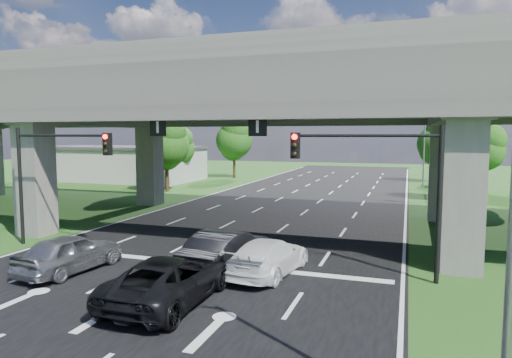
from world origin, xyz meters
The scene contains 19 objects.
ground centered at (0.00, 0.00, 0.00)m, with size 160.00×160.00×0.00m, color #264D18.
road centered at (0.00, 10.00, 0.01)m, with size 18.00×120.00×0.03m, color black.
overpass centered at (0.00, 12.00, 7.92)m, with size 80.00×15.00×10.00m.
warehouse centered at (-26.00, 35.00, 2.00)m, with size 20.00×10.00×4.00m, color #9E9E99.
signal_right centered at (7.82, 3.94, 4.19)m, with size 5.76×0.54×6.00m.
signal_left centered at (-7.82, 3.94, 4.19)m, with size 5.76×0.54×6.00m.
streetlight_near centered at (10.10, -6.00, 5.85)m, with size 3.38×0.25×10.00m.
streetlight_far centered at (10.10, 24.00, 5.85)m, with size 3.38×0.25×10.00m.
streetlight_beyond centered at (10.10, 40.00, 5.85)m, with size 3.38×0.25×10.00m.
tree_left_near centered at (-13.95, 26.00, 4.82)m, with size 4.50×4.50×7.80m.
tree_left_mid centered at (-16.95, 34.00, 4.17)m, with size 3.91×3.90×6.76m.
tree_left_far centered at (-12.95, 42.00, 5.14)m, with size 4.80×4.80×8.32m.
tree_right_near centered at (13.05, 28.00, 4.50)m, with size 4.20×4.20×7.28m.
tree_right_mid centered at (16.05, 36.00, 4.17)m, with size 3.91×3.90×6.76m.
tree_right_far centered at (12.05, 44.00, 4.82)m, with size 4.50×4.50×7.80m.
car_silver centered at (-4.17, 0.72, 0.82)m, with size 1.87×4.65×1.59m, color #9FA0A6.
car_dark centered at (1.78, 3.00, 0.87)m, with size 1.78×5.10×1.68m, color black.
car_white centered at (3.64, 3.00, 0.75)m, with size 2.01×4.94×1.43m, color white.
car_trailing centered at (1.41, -1.08, 0.81)m, with size 2.59×5.62×1.56m, color black.
Camera 1 is at (8.85, -14.20, 5.61)m, focal length 32.00 mm.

